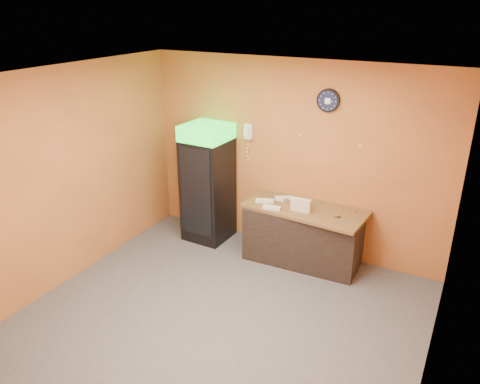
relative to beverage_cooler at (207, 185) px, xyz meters
The scene contains 15 objects.
floor 2.21m from the beverage_cooler, 52.75° to the right, with size 4.50×4.50×0.00m, color #47474C.
back_wall 1.38m from the beverage_cooler, 17.72° to the left, with size 4.50×0.02×2.80m, color #BC7335.
left_wall 1.98m from the beverage_cooler, 122.53° to the right, with size 0.02×4.00×2.80m, color #BC7335.
right_wall 3.86m from the beverage_cooler, 24.85° to the right, with size 0.02×4.00×2.80m, color #BC7335.
ceiling 2.78m from the beverage_cooler, 52.75° to the right, with size 4.50×4.00×0.02m, color white.
beverage_cooler is the anchor object (origin of this frame).
prep_counter 1.66m from the beverage_cooler, ahead, with size 1.59×0.71×0.79m, color black.
wall_clock 2.23m from the beverage_cooler, 11.99° to the left, with size 0.31×0.06×0.31m.
wall_phone 1.04m from the beverage_cooler, 32.32° to the left, with size 0.12×0.11×0.22m.
butcher_paper 1.58m from the beverage_cooler, ahead, with size 1.67×0.76×0.04m, color brown.
sub_roll_stack 1.57m from the beverage_cooler, ahead, with size 0.28×0.10×0.18m.
wrapped_sandwich_left 1.01m from the beverage_cooler, ahead, with size 0.26×0.10×0.04m, color silver.
wrapped_sandwich_mid 1.21m from the beverage_cooler, 10.28° to the right, with size 0.25×0.10×0.04m, color silver.
wrapped_sandwich_right 1.22m from the beverage_cooler, ahead, with size 0.26×0.10×0.04m, color silver.
kitchen_tool 1.29m from the beverage_cooler, ahead, with size 0.06×0.06×0.06m, color silver.
Camera 1 is at (2.35, -3.99, 3.50)m, focal length 35.00 mm.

